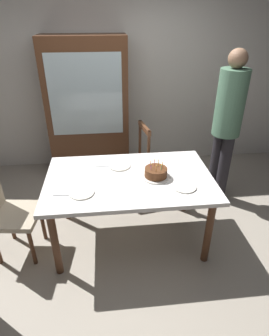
{
  "coord_description": "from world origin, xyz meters",
  "views": [
    {
      "loc": [
        -0.2,
        -2.3,
        2.17
      ],
      "look_at": [
        0.05,
        0.0,
        0.86
      ],
      "focal_mm": 30.04,
      "sensor_mm": 36.0,
      "label": 1
    }
  ],
  "objects_px": {
    "china_cabinet": "(88,109)",
    "chair_spindle_back": "(131,163)",
    "person_guest": "(227,121)",
    "birthday_cake": "(156,173)",
    "plate_near_celebrant": "(82,193)",
    "plate_far_side": "(120,166)",
    "chair_upholstered": "(5,208)",
    "plate_near_guest": "(184,187)",
    "dining_table": "(129,185)"
  },
  "relations": [
    {
      "from": "dining_table",
      "to": "birthday_cake",
      "type": "xyz_separation_m",
      "value": [
        0.25,
        -0.02,
        0.13
      ]
    },
    {
      "from": "dining_table",
      "to": "chair_spindle_back",
      "type": "bearing_deg",
      "value": 83.43
    },
    {
      "from": "dining_table",
      "to": "person_guest",
      "type": "height_order",
      "value": "person_guest"
    },
    {
      "from": "plate_far_side",
      "to": "chair_upholstered",
      "type": "bearing_deg",
      "value": -165.11
    },
    {
      "from": "birthday_cake",
      "to": "chair_spindle_back",
      "type": "bearing_deg",
      "value": 100.57
    },
    {
      "from": "plate_far_side",
      "to": "plate_near_guest",
      "type": "height_order",
      "value": "same"
    },
    {
      "from": "dining_table",
      "to": "person_guest",
      "type": "xyz_separation_m",
      "value": [
        1.19,
        0.64,
        0.38
      ]
    },
    {
      "from": "plate_near_celebrant",
      "to": "china_cabinet",
      "type": "relative_size",
      "value": 0.12
    },
    {
      "from": "birthday_cake",
      "to": "plate_near_celebrant",
      "type": "relative_size",
      "value": 1.27
    },
    {
      "from": "dining_table",
      "to": "chair_upholstered",
      "type": "relative_size",
      "value": 1.69
    },
    {
      "from": "birthday_cake",
      "to": "chair_spindle_back",
      "type": "relative_size",
      "value": 0.29
    },
    {
      "from": "plate_near_celebrant",
      "to": "plate_far_side",
      "type": "distance_m",
      "value": 0.58
    },
    {
      "from": "person_guest",
      "to": "chair_upholstered",
      "type": "bearing_deg",
      "value": -163.42
    },
    {
      "from": "chair_spindle_back",
      "to": "chair_upholstered",
      "type": "height_order",
      "value": "same"
    },
    {
      "from": "plate_near_celebrant",
      "to": "chair_spindle_back",
      "type": "height_order",
      "value": "chair_spindle_back"
    },
    {
      "from": "birthday_cake",
      "to": "china_cabinet",
      "type": "relative_size",
      "value": 0.15
    },
    {
      "from": "plate_far_side",
      "to": "china_cabinet",
      "type": "distance_m",
      "value": 1.39
    },
    {
      "from": "plate_near_guest",
      "to": "birthday_cake",
      "type": "bearing_deg",
      "value": 138.17
    },
    {
      "from": "plate_near_guest",
      "to": "china_cabinet",
      "type": "relative_size",
      "value": 0.12
    },
    {
      "from": "person_guest",
      "to": "birthday_cake",
      "type": "bearing_deg",
      "value": -144.84
    },
    {
      "from": "birthday_cake",
      "to": "china_cabinet",
      "type": "bearing_deg",
      "value": 113.62
    },
    {
      "from": "chair_spindle_back",
      "to": "person_guest",
      "type": "bearing_deg",
      "value": -9.66
    },
    {
      "from": "person_guest",
      "to": "china_cabinet",
      "type": "xyz_separation_m",
      "value": [
        -1.63,
        0.92,
        -0.1
      ]
    },
    {
      "from": "dining_table",
      "to": "plate_near_guest",
      "type": "relative_size",
      "value": 7.3
    },
    {
      "from": "plate_near_celebrant",
      "to": "plate_far_side",
      "type": "relative_size",
      "value": 1.0
    },
    {
      "from": "chair_spindle_back",
      "to": "plate_near_guest",
      "type": "bearing_deg",
      "value": -69.83
    },
    {
      "from": "chair_spindle_back",
      "to": "china_cabinet",
      "type": "relative_size",
      "value": 0.5
    },
    {
      "from": "birthday_cake",
      "to": "plate_near_celebrant",
      "type": "distance_m",
      "value": 0.73
    },
    {
      "from": "plate_near_celebrant",
      "to": "dining_table",
      "type": "bearing_deg",
      "value": 27.06
    },
    {
      "from": "dining_table",
      "to": "person_guest",
      "type": "bearing_deg",
      "value": 28.22
    },
    {
      "from": "dining_table",
      "to": "china_cabinet",
      "type": "relative_size",
      "value": 0.84
    },
    {
      "from": "chair_upholstered",
      "to": "birthday_cake",
      "type": "bearing_deg",
      "value": 1.93
    },
    {
      "from": "person_guest",
      "to": "plate_near_celebrant",
      "type": "bearing_deg",
      "value": -152.09
    },
    {
      "from": "plate_near_guest",
      "to": "china_cabinet",
      "type": "bearing_deg",
      "value": 117.25
    },
    {
      "from": "chair_spindle_back",
      "to": "china_cabinet",
      "type": "height_order",
      "value": "china_cabinet"
    },
    {
      "from": "plate_near_celebrant",
      "to": "plate_far_side",
      "type": "xyz_separation_m",
      "value": [
        0.36,
        0.45,
        0.0
      ]
    },
    {
      "from": "chair_upholstered",
      "to": "china_cabinet",
      "type": "bearing_deg",
      "value": 65.14
    },
    {
      "from": "dining_table",
      "to": "chair_upholstered",
      "type": "height_order",
      "value": "chair_upholstered"
    },
    {
      "from": "dining_table",
      "to": "china_cabinet",
      "type": "xyz_separation_m",
      "value": [
        -0.44,
        1.56,
        0.28
      ]
    },
    {
      "from": "birthday_cake",
      "to": "chair_upholstered",
      "type": "distance_m",
      "value": 1.47
    },
    {
      "from": "dining_table",
      "to": "plate_near_celebrant",
      "type": "height_order",
      "value": "plate_near_celebrant"
    },
    {
      "from": "birthday_cake",
      "to": "person_guest",
      "type": "height_order",
      "value": "person_guest"
    },
    {
      "from": "plate_far_side",
      "to": "chair_spindle_back",
      "type": "relative_size",
      "value": 0.23
    },
    {
      "from": "plate_near_guest",
      "to": "china_cabinet",
      "type": "height_order",
      "value": "china_cabinet"
    },
    {
      "from": "plate_far_side",
      "to": "plate_near_guest",
      "type": "bearing_deg",
      "value": -38.75
    },
    {
      "from": "plate_near_guest",
      "to": "chair_upholstered",
      "type": "distance_m",
      "value": 1.7
    },
    {
      "from": "china_cabinet",
      "to": "chair_spindle_back",
      "type": "bearing_deg",
      "value": -53.96
    },
    {
      "from": "china_cabinet",
      "to": "plate_near_celebrant",
      "type": "bearing_deg",
      "value": -90.15
    },
    {
      "from": "person_guest",
      "to": "china_cabinet",
      "type": "height_order",
      "value": "china_cabinet"
    },
    {
      "from": "plate_far_side",
      "to": "china_cabinet",
      "type": "relative_size",
      "value": 0.12
    }
  ]
}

